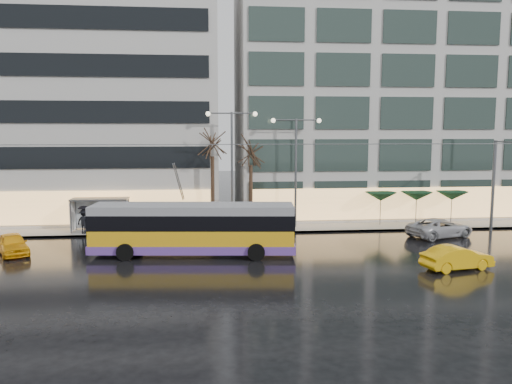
{
  "coord_description": "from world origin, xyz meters",
  "views": [
    {
      "loc": [
        0.16,
        -27.7,
        7.65
      ],
      "look_at": [
        3.31,
        5.0,
        3.67
      ],
      "focal_mm": 35.0,
      "sensor_mm": 36.0,
      "label": 1
    }
  ],
  "objects": [
    {
      "name": "parasol_a",
      "position": [
        14.0,
        11.0,
        2.45
      ],
      "size": [
        2.5,
        2.5,
        2.65
      ],
      "color": "#595B60",
      "rests_on": "sidewalk"
    },
    {
      "name": "street_lamp_far",
      "position": [
        7.0,
        10.8,
        5.71
      ],
      "size": [
        3.96,
        0.36,
        8.53
      ],
      "color": "#595B60",
      "rests_on": "sidewalk"
    },
    {
      "name": "ground",
      "position": [
        0.0,
        0.0,
        0.0
      ],
      "size": [
        140.0,
        140.0,
        0.0
      ],
      "primitive_type": "plane",
      "color": "black",
      "rests_on": "ground"
    },
    {
      "name": "catenary",
      "position": [
        1.0,
        7.94,
        4.25
      ],
      "size": [
        42.24,
        5.12,
        7.0
      ],
      "color": "#595B60",
      "rests_on": "ground"
    },
    {
      "name": "taxi_b",
      "position": [
        13.93,
        -1.75,
        0.67
      ],
      "size": [
        4.25,
        2.24,
        1.33
      ],
      "primitive_type": "imported",
      "rotation": [
        0.0,
        0.0,
        1.79
      ],
      "color": "#FFB90D",
      "rests_on": "ground"
    },
    {
      "name": "bus_shelter",
      "position": [
        -8.38,
        10.69,
        1.96
      ],
      "size": [
        4.2,
        1.6,
        2.51
      ],
      "color": "#595B60",
      "rests_on": "sidewalk"
    },
    {
      "name": "kerb",
      "position": [
        2.0,
        9.05,
        0.07
      ],
      "size": [
        80.0,
        0.1,
        0.15
      ],
      "primitive_type": "cube",
      "color": "slate",
      "rests_on": "ground"
    },
    {
      "name": "parasol_b",
      "position": [
        17.0,
        11.0,
        2.45
      ],
      "size": [
        2.5,
        2.5,
        2.65
      ],
      "color": "#595B60",
      "rests_on": "sidewalk"
    },
    {
      "name": "street_lamp_near",
      "position": [
        2.0,
        10.8,
        5.99
      ],
      "size": [
        3.96,
        0.36,
        9.03
      ],
      "color": "#595B60",
      "rests_on": "sidewalk"
    },
    {
      "name": "parasol_c",
      "position": [
        20.0,
        11.0,
        2.45
      ],
      "size": [
        2.5,
        2.5,
        2.65
      ],
      "color": "#595B60",
      "rests_on": "sidewalk"
    },
    {
      "name": "pedestrian_c",
      "position": [
        -9.01,
        9.64,
        1.27
      ],
      "size": [
        1.34,
        1.08,
        2.11
      ],
      "color": "black",
      "rests_on": "sidewalk"
    },
    {
      "name": "sedan_silver",
      "position": [
        16.95,
        6.59,
        0.7
      ],
      "size": [
        5.48,
        3.81,
        1.39
      ],
      "primitive_type": "imported",
      "rotation": [
        0.0,
        0.0,
        1.9
      ],
      "color": "#B2B2B6",
      "rests_on": "ground"
    },
    {
      "name": "sidewalk",
      "position": [
        2.0,
        14.0,
        0.07
      ],
      "size": [
        80.0,
        10.0,
        0.15
      ],
      "primitive_type": "cube",
      "color": "gray",
      "rests_on": "ground"
    },
    {
      "name": "tree_b",
      "position": [
        3.5,
        11.2,
        6.4
      ],
      "size": [
        3.2,
        3.2,
        7.7
      ],
      "color": "black",
      "rests_on": "sidewalk"
    },
    {
      "name": "building_left",
      "position": [
        -16.0,
        19.0,
        11.15
      ],
      "size": [
        34.0,
        14.0,
        22.0
      ],
      "primitive_type": "cube",
      "color": "beige",
      "rests_on": "sidewalk"
    },
    {
      "name": "pedestrian_b",
      "position": [
        -6.86,
        10.13,
        1.11
      ],
      "size": [
        1.14,
        1.02,
        1.93
      ],
      "color": "black",
      "rests_on": "sidewalk"
    },
    {
      "name": "trolleybus",
      "position": [
        -0.81,
        2.89,
        1.56
      ],
      "size": [
        12.65,
        5.4,
        5.78
      ],
      "color": "gold",
      "rests_on": "ground"
    },
    {
      "name": "taxi_a",
      "position": [
        -12.1,
        4.24,
        0.66
      ],
      "size": [
        3.21,
        4.15,
        1.32
      ],
      "primitive_type": "imported",
      "rotation": [
        0.0,
        0.0,
        0.49
      ],
      "color": "#F5A80C",
      "rests_on": "ground"
    },
    {
      "name": "pedestrian_a",
      "position": [
        -7.73,
        9.6,
        1.58
      ],
      "size": [
        1.1,
        1.12,
        2.19
      ],
      "color": "black",
      "rests_on": "sidewalk"
    },
    {
      "name": "building_right",
      "position": [
        19.0,
        19.0,
        12.65
      ],
      "size": [
        32.0,
        14.0,
        25.0
      ],
      "primitive_type": "cube",
      "color": "beige",
      "rests_on": "sidewalk"
    },
    {
      "name": "tree_a",
      "position": [
        0.5,
        11.0,
        7.09
      ],
      "size": [
        3.2,
        3.2,
        8.4
      ],
      "color": "black",
      "rests_on": "sidewalk"
    }
  ]
}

